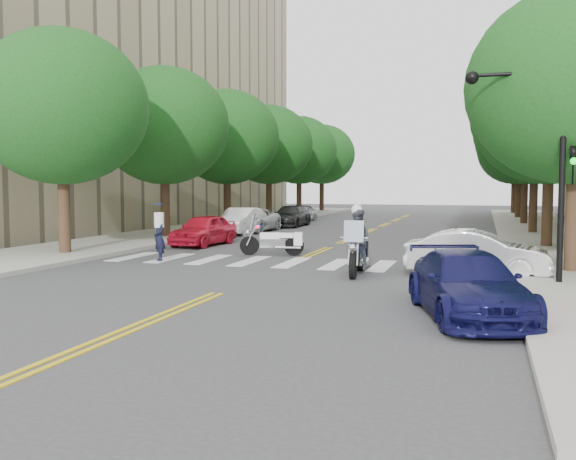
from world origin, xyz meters
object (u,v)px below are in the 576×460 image
at_px(motorcycle_parked, 278,241).
at_px(sedan_blue, 468,285).
at_px(officer_standing, 159,238).
at_px(motorcycle_police, 357,243).
at_px(convertible, 477,253).

xyz_separation_m(motorcycle_parked, sedan_blue, (7.20, -9.62, 0.11)).
xyz_separation_m(officer_standing, sedan_blue, (10.62, -6.69, -0.16)).
relative_size(motorcycle_parked, sedan_blue, 0.53).
relative_size(motorcycle_police, sedan_blue, 0.57).
bearing_deg(motorcycle_police, convertible, -174.76).
bearing_deg(sedan_blue, motorcycle_parked, 110.32).
bearing_deg(motorcycle_parked, convertible, -126.61).
bearing_deg(convertible, motorcycle_parked, 67.46).
xyz_separation_m(motorcycle_police, officer_standing, (-7.27, 1.21, -0.11)).
xyz_separation_m(motorcycle_police, motorcycle_parked, (-3.85, 4.15, -0.39)).
bearing_deg(officer_standing, motorcycle_parked, 85.78).
distance_m(convertible, sedan_blue, 6.09).
distance_m(motorcycle_parked, officer_standing, 4.51).
bearing_deg(officer_standing, sedan_blue, 12.93).
height_order(officer_standing, convertible, officer_standing).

